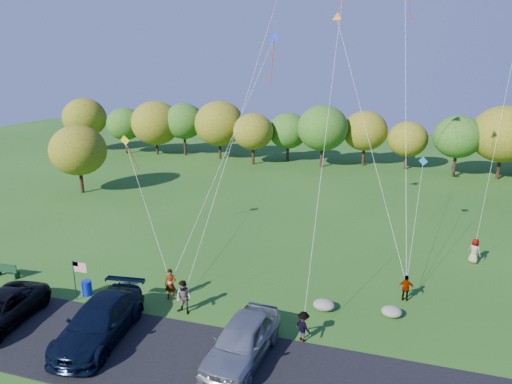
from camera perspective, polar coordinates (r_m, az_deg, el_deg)
ground at (r=25.16m, az=-5.10°, el=-15.17°), size 140.00×140.00×0.00m
asphalt_lane at (r=22.13m, az=-9.25°, el=-20.12°), size 44.00×6.00×0.06m
treeline at (r=56.48m, az=10.50°, el=7.23°), size 76.76×27.38×8.20m
minivan_navy at (r=24.00m, az=-19.02°, el=-15.06°), size 3.29×6.52×1.81m
minivan_silver at (r=21.44m, az=-1.76°, el=-18.04°), size 2.63×5.66×1.88m
flyer_a at (r=26.66m, az=-10.64°, el=-11.28°), size 0.73×0.55×1.81m
flyer_b at (r=25.13m, az=-9.03°, el=-12.89°), size 1.02×0.86×1.88m
flyer_c at (r=22.91m, az=5.94°, el=-16.38°), size 1.13×1.04×1.53m
flyer_d at (r=27.46m, az=18.24°, el=-11.34°), size 0.90×0.39×1.52m
flyer_e at (r=33.91m, az=25.63°, el=-6.65°), size 0.99×0.92×1.70m
park_bench at (r=32.72m, az=-28.81°, el=-8.55°), size 1.72×0.49×0.95m
trash_barrel at (r=28.56m, az=-20.40°, el=-11.18°), size 0.58×0.58×0.87m
flag_assembly at (r=27.53m, az=-21.42°, el=-9.23°), size 0.88×0.57×2.39m
boulder_near at (r=25.72m, az=8.49°, el=-13.79°), size 1.18×0.93×0.59m
boulder_far at (r=25.90m, az=16.60°, el=-14.14°), size 1.08×0.90×0.56m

